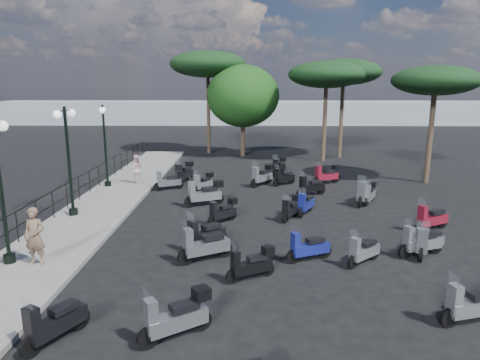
{
  "coord_description": "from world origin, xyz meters",
  "views": [
    {
      "loc": [
        -0.06,
        -15.62,
        5.43
      ],
      "look_at": [
        -0.33,
        3.1,
        1.2
      ],
      "focal_mm": 32.0,
      "sensor_mm": 36.0,
      "label": 1
    }
  ],
  "objects_px": {
    "scooter_18": "(423,242)",
    "pine_0": "(327,75)",
    "scooter_22": "(473,304)",
    "pine_3": "(436,81)",
    "scooter_2": "(223,212)",
    "scooter_7": "(204,246)",
    "scooter_14": "(291,209)",
    "scooter_19": "(306,204)",
    "pedestrian_far": "(136,169)",
    "broadleaf_tree": "(243,96)",
    "scooter_10": "(262,176)",
    "scooter_26": "(327,175)",
    "scooter_1": "(205,235)",
    "scooter_16": "(279,167)",
    "pine_1": "(344,72)",
    "scooter_13": "(363,251)",
    "lamp_post_0": "(0,183)",
    "scooter_24": "(431,219)",
    "scooter_23": "(428,242)",
    "scooter_4": "(184,173)",
    "scooter_17": "(420,243)",
    "scooter_12": "(308,248)",
    "scooter_6": "(251,265)",
    "scooter_3": "(169,181)",
    "scooter_5": "(176,317)",
    "scooter_20": "(364,193)",
    "scooter_21": "(284,177)",
    "lamp_post_1": "(68,154)",
    "scooter_9": "(203,183)",
    "scooter_8": "(205,194)",
    "scooter_15": "(311,187)",
    "scooter_0": "(54,323)",
    "scooter_25": "(369,194)",
    "lamp_post_2": "(105,140)",
    "pine_2": "(208,64)"
  },
  "relations": [
    {
      "from": "pine_0",
      "to": "pine_1",
      "type": "height_order",
      "value": "pine_1"
    },
    {
      "from": "scooter_14",
      "to": "scooter_25",
      "type": "height_order",
      "value": "scooter_25"
    },
    {
      "from": "scooter_4",
      "to": "pine_1",
      "type": "bearing_deg",
      "value": -120.09
    },
    {
      "from": "scooter_7",
      "to": "scooter_14",
      "type": "bearing_deg",
      "value": -64.03
    },
    {
      "from": "scooter_6",
      "to": "scooter_21",
      "type": "distance_m",
      "value": 11.73
    },
    {
      "from": "scooter_2",
      "to": "scooter_7",
      "type": "height_order",
      "value": "scooter_7"
    },
    {
      "from": "lamp_post_1",
      "to": "scooter_17",
      "type": "height_order",
      "value": "lamp_post_1"
    },
    {
      "from": "scooter_24",
      "to": "scooter_10",
      "type": "bearing_deg",
      "value": 13.55
    },
    {
      "from": "scooter_2",
      "to": "pine_2",
      "type": "height_order",
      "value": "pine_2"
    },
    {
      "from": "scooter_17",
      "to": "scooter_12",
      "type": "bearing_deg",
      "value": 76.8
    },
    {
      "from": "scooter_10",
      "to": "scooter_26",
      "type": "xyz_separation_m",
      "value": [
        3.58,
        0.42,
        -0.03
      ]
    },
    {
      "from": "scooter_13",
      "to": "broadleaf_tree",
      "type": "height_order",
      "value": "broadleaf_tree"
    },
    {
      "from": "pedestrian_far",
      "to": "scooter_26",
      "type": "distance_m",
      "value": 10.41
    },
    {
      "from": "lamp_post_0",
      "to": "pine_1",
      "type": "xyz_separation_m",
      "value": [
        14.14,
        19.85,
        3.6
      ]
    },
    {
      "from": "pine_0",
      "to": "scooter_26",
      "type": "bearing_deg",
      "value": -98.53
    },
    {
      "from": "scooter_7",
      "to": "scooter_13",
      "type": "height_order",
      "value": "scooter_7"
    },
    {
      "from": "scooter_16",
      "to": "pine_1",
      "type": "xyz_separation_m",
      "value": [
        5.0,
        6.16,
        5.73
      ]
    },
    {
      "from": "pine_1",
      "to": "scooter_20",
      "type": "bearing_deg",
      "value": -97.07
    },
    {
      "from": "scooter_3",
      "to": "broadleaf_tree",
      "type": "height_order",
      "value": "broadleaf_tree"
    },
    {
      "from": "scooter_0",
      "to": "scooter_14",
      "type": "distance_m",
      "value": 10.48
    },
    {
      "from": "scooter_10",
      "to": "pine_3",
      "type": "bearing_deg",
      "value": -135.09
    },
    {
      "from": "scooter_18",
      "to": "pine_0",
      "type": "relative_size",
      "value": 0.22
    },
    {
      "from": "scooter_3",
      "to": "scooter_5",
      "type": "relative_size",
      "value": 0.97
    },
    {
      "from": "scooter_1",
      "to": "scooter_10",
      "type": "distance_m",
      "value": 9.45
    },
    {
      "from": "broadleaf_tree",
      "to": "pine_0",
      "type": "distance_m",
      "value": 6.3
    },
    {
      "from": "scooter_14",
      "to": "scooter_19",
      "type": "distance_m",
      "value": 0.98
    },
    {
      "from": "scooter_4",
      "to": "scooter_26",
      "type": "distance_m",
      "value": 7.94
    },
    {
      "from": "scooter_15",
      "to": "scooter_23",
      "type": "xyz_separation_m",
      "value": [
        2.73,
        -7.31,
        -0.05
      ]
    },
    {
      "from": "scooter_8",
      "to": "scooter_13",
      "type": "height_order",
      "value": "scooter_8"
    },
    {
      "from": "scooter_1",
      "to": "scooter_20",
      "type": "bearing_deg",
      "value": -93.82
    },
    {
      "from": "scooter_9",
      "to": "scooter_22",
      "type": "distance_m",
      "value": 14.36
    },
    {
      "from": "scooter_19",
      "to": "pine_0",
      "type": "height_order",
      "value": "pine_0"
    },
    {
      "from": "scooter_5",
      "to": "scooter_26",
      "type": "bearing_deg",
      "value": -55.42
    },
    {
      "from": "scooter_22",
      "to": "pine_3",
      "type": "distance_m",
      "value": 16.12
    },
    {
      "from": "scooter_6",
      "to": "pine_1",
      "type": "distance_m",
      "value": 22.46
    },
    {
      "from": "lamp_post_2",
      "to": "scooter_21",
      "type": "distance_m",
      "value": 9.64
    },
    {
      "from": "pedestrian_far",
      "to": "broadleaf_tree",
      "type": "xyz_separation_m",
      "value": [
        5.69,
        9.87,
        3.6
      ]
    },
    {
      "from": "scooter_19",
      "to": "scooter_23",
      "type": "height_order",
      "value": "scooter_19"
    },
    {
      "from": "scooter_18",
      "to": "broadleaf_tree",
      "type": "height_order",
      "value": "broadleaf_tree"
    },
    {
      "from": "scooter_21",
      "to": "pine_2",
      "type": "distance_m",
      "value": 13.64
    },
    {
      "from": "scooter_2",
      "to": "scooter_15",
      "type": "xyz_separation_m",
      "value": [
        4.11,
        4.23,
        0.01
      ]
    },
    {
      "from": "scooter_12",
      "to": "broadleaf_tree",
      "type": "relative_size",
      "value": 0.22
    },
    {
      "from": "lamp_post_0",
      "to": "scooter_14",
      "type": "height_order",
      "value": "lamp_post_0"
    },
    {
      "from": "scooter_5",
      "to": "broadleaf_tree",
      "type": "height_order",
      "value": "broadleaf_tree"
    },
    {
      "from": "lamp_post_1",
      "to": "pine_0",
      "type": "distance_m",
      "value": 18.96
    },
    {
      "from": "pine_0",
      "to": "pine_1",
      "type": "bearing_deg",
      "value": 41.94
    },
    {
      "from": "broadleaf_tree",
      "to": "scooter_7",
      "type": "bearing_deg",
      "value": -92.99
    },
    {
      "from": "scooter_4",
      "to": "scooter_7",
      "type": "bearing_deg",
      "value": 122.65
    },
    {
      "from": "lamp_post_2",
      "to": "scooter_17",
      "type": "height_order",
      "value": "lamp_post_2"
    },
    {
      "from": "pedestrian_far",
      "to": "broadleaf_tree",
      "type": "height_order",
      "value": "broadleaf_tree"
    }
  ]
}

